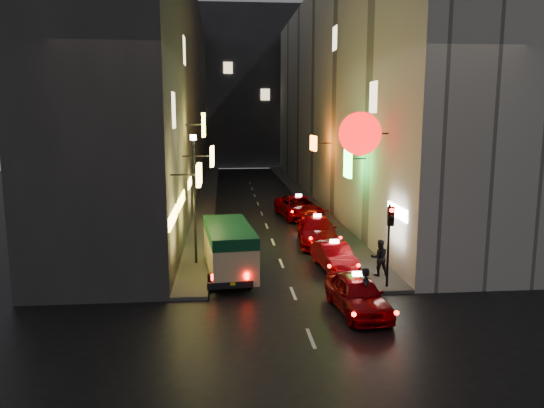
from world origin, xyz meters
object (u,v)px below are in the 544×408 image
object	(u,v)px
traffic_light	(390,228)
lamp_post	(194,190)
pedestrian_crossing	(366,288)
minibus	(229,245)
taxi_near	(358,291)

from	to	relation	value
traffic_light	lamp_post	world-z (taller)	lamp_post
pedestrian_crossing	minibus	bearing A→B (deg)	45.04
pedestrian_crossing	traffic_light	bearing A→B (deg)	-32.27
taxi_near	pedestrian_crossing	distance (m)	0.39
pedestrian_crossing	taxi_near	bearing A→B (deg)	47.65
traffic_light	pedestrian_crossing	bearing A→B (deg)	-123.18
minibus	pedestrian_crossing	size ratio (longest dim) A/B	2.84
taxi_near	pedestrian_crossing	bearing A→B (deg)	-43.26
taxi_near	traffic_light	size ratio (longest dim) A/B	1.51
minibus	lamp_post	xyz separation A→B (m)	(-1.60, 1.92, 2.23)
pedestrian_crossing	lamp_post	xyz separation A→B (m)	(-6.56, 7.03, 2.72)
taxi_near	traffic_light	xyz separation A→B (m)	(1.88, 2.27, 1.87)
pedestrian_crossing	lamp_post	size ratio (longest dim) A/B	0.32
pedestrian_crossing	lamp_post	bearing A→B (deg)	43.93
taxi_near	lamp_post	distance (m)	9.73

